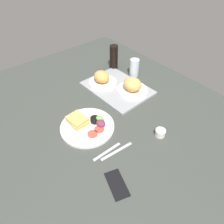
{
  "coord_description": "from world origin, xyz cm",
  "views": [
    {
      "loc": [
        72.11,
        -55.08,
        86.82
      ],
      "look_at": [
        2.0,
        3.0,
        4.0
      ],
      "focal_mm": 33.38,
      "sensor_mm": 36.0,
      "label": 1
    }
  ],
  "objects_px": {
    "bread_plate_far": "(132,86)",
    "drinking_glass": "(134,68)",
    "soda_bottle": "(114,58)",
    "espresso_cup": "(160,133)",
    "bread_plate_near": "(102,79)",
    "knife": "(117,151)",
    "serving_tray": "(117,88)",
    "fork": "(107,152)",
    "cell_phone": "(117,184)",
    "plate_with_salad": "(88,125)"
  },
  "relations": [
    {
      "from": "bread_plate_near",
      "to": "fork",
      "type": "bearing_deg",
      "value": -35.34
    },
    {
      "from": "bread_plate_far",
      "to": "cell_phone",
      "type": "xyz_separation_m",
      "value": [
        0.45,
        -0.52,
        -0.05
      ]
    },
    {
      "from": "bread_plate_far",
      "to": "espresso_cup",
      "type": "distance_m",
      "value": 0.41
    },
    {
      "from": "bread_plate_near",
      "to": "cell_phone",
      "type": "height_order",
      "value": "bread_plate_near"
    },
    {
      "from": "drinking_glass",
      "to": "knife",
      "type": "relative_size",
      "value": 0.7
    },
    {
      "from": "bread_plate_near",
      "to": "soda_bottle",
      "type": "relative_size",
      "value": 1.02
    },
    {
      "from": "soda_bottle",
      "to": "cell_phone",
      "type": "bearing_deg",
      "value": -39.19
    },
    {
      "from": "soda_bottle",
      "to": "cell_phone",
      "type": "height_order",
      "value": "soda_bottle"
    },
    {
      "from": "drinking_glass",
      "to": "knife",
      "type": "bearing_deg",
      "value": -50.82
    },
    {
      "from": "drinking_glass",
      "to": "cell_phone",
      "type": "height_order",
      "value": "drinking_glass"
    },
    {
      "from": "espresso_cup",
      "to": "knife",
      "type": "height_order",
      "value": "espresso_cup"
    },
    {
      "from": "drinking_glass",
      "to": "fork",
      "type": "height_order",
      "value": "drinking_glass"
    },
    {
      "from": "fork",
      "to": "cell_phone",
      "type": "bearing_deg",
      "value": -114.6
    },
    {
      "from": "bread_plate_far",
      "to": "soda_bottle",
      "type": "xyz_separation_m",
      "value": [
        -0.33,
        0.11,
        0.04
      ]
    },
    {
      "from": "cell_phone",
      "to": "serving_tray",
      "type": "bearing_deg",
      "value": 156.9
    },
    {
      "from": "bread_plate_near",
      "to": "cell_phone",
      "type": "bearing_deg",
      "value": -32.83
    },
    {
      "from": "espresso_cup",
      "to": "cell_phone",
      "type": "xyz_separation_m",
      "value": [
        0.07,
        -0.37,
        -0.02
      ]
    },
    {
      "from": "bread_plate_near",
      "to": "plate_with_salad",
      "type": "bearing_deg",
      "value": -48.99
    },
    {
      "from": "serving_tray",
      "to": "bread_plate_far",
      "type": "relative_size",
      "value": 2.15
    },
    {
      "from": "espresso_cup",
      "to": "serving_tray",
      "type": "bearing_deg",
      "value": 168.13
    },
    {
      "from": "espresso_cup",
      "to": "knife",
      "type": "xyz_separation_m",
      "value": [
        -0.07,
        -0.26,
        -0.02
      ]
    },
    {
      "from": "serving_tray",
      "to": "bread_plate_far",
      "type": "xyz_separation_m",
      "value": [
        0.1,
        0.05,
        0.05
      ]
    },
    {
      "from": "bread_plate_near",
      "to": "serving_tray",
      "type": "bearing_deg",
      "value": 26.79
    },
    {
      "from": "serving_tray",
      "to": "fork",
      "type": "height_order",
      "value": "serving_tray"
    },
    {
      "from": "bread_plate_far",
      "to": "knife",
      "type": "relative_size",
      "value": 1.1
    },
    {
      "from": "plate_with_salad",
      "to": "knife",
      "type": "distance_m",
      "value": 0.24
    },
    {
      "from": "serving_tray",
      "to": "plate_with_salad",
      "type": "bearing_deg",
      "value": -65.01
    },
    {
      "from": "soda_bottle",
      "to": "knife",
      "type": "xyz_separation_m",
      "value": [
        0.64,
        -0.52,
        -0.09
      ]
    },
    {
      "from": "bread_plate_far",
      "to": "knife",
      "type": "distance_m",
      "value": 0.51
    },
    {
      "from": "bread_plate_far",
      "to": "soda_bottle",
      "type": "distance_m",
      "value": 0.35
    },
    {
      "from": "bread_plate_far",
      "to": "knife",
      "type": "bearing_deg",
      "value": -52.52
    },
    {
      "from": "fork",
      "to": "cell_phone",
      "type": "xyz_separation_m",
      "value": [
        0.17,
        -0.08,
        0.0
      ]
    },
    {
      "from": "drinking_glass",
      "to": "bread_plate_near",
      "type": "bearing_deg",
      "value": -100.49
    },
    {
      "from": "bread_plate_near",
      "to": "cell_phone",
      "type": "xyz_separation_m",
      "value": [
        0.65,
        -0.42,
        -0.05
      ]
    },
    {
      "from": "soda_bottle",
      "to": "espresso_cup",
      "type": "height_order",
      "value": "soda_bottle"
    },
    {
      "from": "drinking_glass",
      "to": "serving_tray",
      "type": "bearing_deg",
      "value": -75.64
    },
    {
      "from": "soda_bottle",
      "to": "bread_plate_far",
      "type": "bearing_deg",
      "value": -19.06
    },
    {
      "from": "cell_phone",
      "to": "soda_bottle",
      "type": "bearing_deg",
      "value": 158.52
    },
    {
      "from": "serving_tray",
      "to": "bread_plate_near",
      "type": "height_order",
      "value": "bread_plate_near"
    },
    {
      "from": "bread_plate_far",
      "to": "drinking_glass",
      "type": "height_order",
      "value": "drinking_glass"
    },
    {
      "from": "bread_plate_far",
      "to": "soda_bottle",
      "type": "height_order",
      "value": "soda_bottle"
    },
    {
      "from": "soda_bottle",
      "to": "fork",
      "type": "distance_m",
      "value": 0.83
    },
    {
      "from": "bread_plate_near",
      "to": "bread_plate_far",
      "type": "height_order",
      "value": "bread_plate_far"
    },
    {
      "from": "fork",
      "to": "serving_tray",
      "type": "bearing_deg",
      "value": 44.02
    },
    {
      "from": "bread_plate_near",
      "to": "cell_phone",
      "type": "relative_size",
      "value": 1.37
    },
    {
      "from": "bread_plate_near",
      "to": "bread_plate_far",
      "type": "distance_m",
      "value": 0.23
    },
    {
      "from": "bread_plate_near",
      "to": "drinking_glass",
      "type": "height_order",
      "value": "drinking_glass"
    },
    {
      "from": "plate_with_salad",
      "to": "bread_plate_near",
      "type": "bearing_deg",
      "value": 131.01
    },
    {
      "from": "espresso_cup",
      "to": "knife",
      "type": "bearing_deg",
      "value": -104.87
    },
    {
      "from": "soda_bottle",
      "to": "fork",
      "type": "relative_size",
      "value": 1.14
    }
  ]
}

